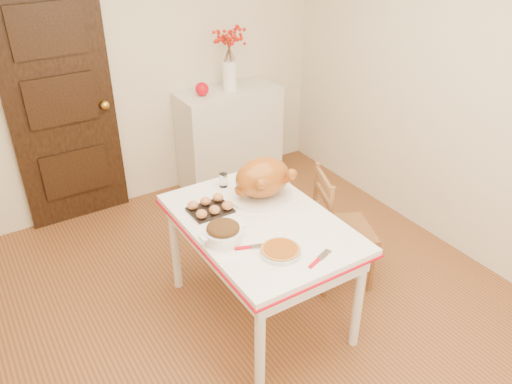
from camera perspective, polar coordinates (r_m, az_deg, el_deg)
floor at (r=3.66m, az=1.01°, el=-13.44°), size 3.50×4.00×0.00m
wall_back at (r=4.63m, az=-12.87°, el=13.50°), size 3.50×0.00×2.50m
wall_right at (r=4.10m, az=22.45°, el=9.80°), size 0.00×4.00×2.50m
door_back at (r=4.50m, az=-20.80°, el=8.83°), size 0.85×0.06×2.06m
sideboard at (r=5.00m, az=-2.96°, el=6.01°), size 0.96×0.43×0.96m
kitchen_table at (r=3.42m, az=0.45°, el=-8.53°), size 0.88×1.28×0.77m
chair_oak at (r=3.73m, az=9.78°, el=-4.01°), size 0.52×0.52×0.91m
berry_vase at (r=4.74m, az=-2.99°, el=14.49°), size 0.29×0.29×0.56m
apple at (r=4.68m, az=-6.03°, el=11.32°), size 0.12×0.12×0.12m
turkey_platter at (r=3.36m, az=0.74°, el=1.41°), size 0.47×0.39×0.28m
pumpkin_pie at (r=2.91m, az=2.75°, el=-6.45°), size 0.24×0.24×0.05m
stuffing_dish at (r=3.00m, az=-3.67°, el=-4.46°), size 0.35×0.32×0.11m
rolls_tray at (r=3.28m, az=-5.14°, el=-1.62°), size 0.26×0.21×0.07m
pie_server at (r=2.90m, az=7.10°, el=-7.34°), size 0.21×0.12×0.01m
carving_knife at (r=2.97m, az=0.10°, el=-6.04°), size 0.26×0.15×0.01m
drinking_glass at (r=3.55m, az=-3.66°, el=1.31°), size 0.06×0.06×0.10m
shaker_pair at (r=3.61m, az=0.17°, el=1.88°), size 0.10×0.05×0.09m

